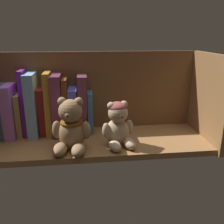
{
  "coord_description": "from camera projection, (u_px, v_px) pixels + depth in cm",
  "views": [
    {
      "loc": [
        -5.16,
        -77.78,
        37.49
      ],
      "look_at": [
        3.79,
        0.0,
        12.06
      ],
      "focal_mm": 39.18,
      "sensor_mm": 36.0,
      "label": 1
    }
  ],
  "objects": [
    {
      "name": "book_5",
      "position": [
        43.0,
        111.0,
        0.89
      ],
      "size": [
        3.0,
        9.14,
        17.03
      ],
      "primitive_type": "cube",
      "rotation": [
        0.0,
        -0.03,
        0.0
      ],
      "color": "maroon",
      "rests_on": "shelf_board"
    },
    {
      "name": "shelf_side_panel_right",
      "position": [
        207.0,
        99.0,
        0.85
      ],
      "size": [
        1.6,
        26.68,
        31.13
      ],
      "primitive_type": "cube",
      "color": "olive",
      "rests_on": "ground"
    },
    {
      "name": "book_9",
      "position": [
        73.0,
        110.0,
        0.9
      ],
      "size": [
        2.98,
        13.32,
        16.86
      ],
      "primitive_type": "cube",
      "color": "#464AB2",
      "rests_on": "shelf_board"
    },
    {
      "name": "teddy_bear_larger",
      "position": [
        71.0,
        128.0,
        0.76
      ],
      "size": [
        12.56,
        13.04,
        16.94
      ],
      "color": "#93704C",
      "rests_on": "shelf_board"
    },
    {
      "name": "book_10",
      "position": [
        82.0,
        104.0,
        0.89
      ],
      "size": [
        3.67,
        11.69,
        21.44
      ],
      "primitive_type": "cube",
      "rotation": [
        0.0,
        0.02,
        0.0
      ],
      "color": "#612E47",
      "rests_on": "shelf_board"
    },
    {
      "name": "book_1",
      "position": [
        12.0,
        110.0,
        0.87
      ],
      "size": [
        3.43,
        14.66,
        18.71
      ],
      "primitive_type": "cube",
      "rotation": [
        0.0,
        0.0,
        0.0
      ],
      "color": "#A768C5",
      "rests_on": "shelf_board"
    },
    {
      "name": "book_11",
      "position": [
        90.0,
        112.0,
        0.91
      ],
      "size": [
        1.84,
        9.49,
        15.19
      ],
      "primitive_type": "cube",
      "color": "teal",
      "rests_on": "shelf_board"
    },
    {
      "name": "book_2",
      "position": [
        21.0,
        114.0,
        0.88
      ],
      "size": [
        1.91,
        9.86,
        15.21
      ],
      "primitive_type": "cube",
      "color": "#AD884F",
      "rests_on": "shelf_board"
    },
    {
      "name": "shelf_board",
      "position": [
        101.0,
        142.0,
        0.85
      ],
      "size": [
        72.52,
        24.28,
        2.0
      ],
      "primitive_type": "cube",
      "color": "olive",
      "rests_on": "ground"
    },
    {
      "name": "book_0",
      "position": [
        4.0,
        110.0,
        0.87
      ],
      "size": [
        1.72,
        12.71,
        18.73
      ],
      "primitive_type": "cube",
      "color": "#446380",
      "rests_on": "shelf_board"
    },
    {
      "name": "teddy_bear_smaller",
      "position": [
        118.0,
        125.0,
        0.79
      ],
      "size": [
        11.31,
        11.61,
        14.83
      ],
      "color": "tan",
      "rests_on": "shelf_board"
    },
    {
      "name": "book_6",
      "position": [
        49.0,
        103.0,
        0.88
      ],
      "size": [
        2.28,
        12.39,
        22.72
      ],
      "primitive_type": "cube",
      "rotation": [
        0.0,
        0.01,
        0.0
      ],
      "color": "#B07B2C",
      "rests_on": "shelf_board"
    },
    {
      "name": "book_3",
      "position": [
        25.0,
        103.0,
        0.87
      ],
      "size": [
        1.8,
        9.25,
        23.47
      ],
      "primitive_type": "cube",
      "color": "#6A1D8F",
      "rests_on": "shelf_board"
    },
    {
      "name": "shelf_back_panel",
      "position": [
        98.0,
        93.0,
        0.93
      ],
      "size": [
        74.92,
        1.2,
        31.13
      ],
      "primitive_type": "cube",
      "color": "brown",
      "rests_on": "ground"
    },
    {
      "name": "book_8",
      "position": [
        66.0,
        106.0,
        0.89
      ],
      "size": [
        1.8,
        12.07,
        20.5
      ],
      "primitive_type": "cube",
      "color": "#602F14",
      "rests_on": "shelf_board"
    },
    {
      "name": "book_7",
      "position": [
        58.0,
        104.0,
        0.88
      ],
      "size": [
        3.46,
        14.49,
        21.93
      ],
      "primitive_type": "cube",
      "color": "#672F4A",
      "rests_on": "shelf_board"
    },
    {
      "name": "book_4",
      "position": [
        34.0,
        104.0,
        0.87
      ],
      "size": [
        3.36,
        13.95,
        22.51
      ],
      "primitive_type": "cube",
      "color": "#7AA6CF",
      "rests_on": "shelf_board"
    }
  ]
}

